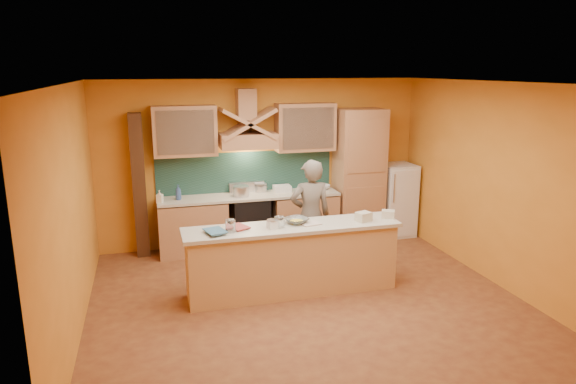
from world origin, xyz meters
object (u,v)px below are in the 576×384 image
object	(u,v)px
fridge	(396,200)
kitchen_scale	(272,225)
person	(310,216)
stove	(250,222)
mixing_bowl	(297,221)

from	to	relation	value
fridge	kitchen_scale	xyz separation A→B (m)	(-2.79, -1.95, 0.34)
person	kitchen_scale	size ratio (longest dim) A/B	14.19
fridge	kitchen_scale	world-z (taller)	fridge
person	fridge	bearing A→B (deg)	-146.04
stove	mixing_bowl	xyz separation A→B (m)	(0.28, -1.82, 0.53)
person	mixing_bowl	world-z (taller)	person
stove	mixing_bowl	world-z (taller)	mixing_bowl
kitchen_scale	mixing_bowl	size ratio (longest dim) A/B	0.39
stove	mixing_bowl	size ratio (longest dim) A/B	2.97
stove	person	xyz separation A→B (m)	(0.68, -1.19, 0.39)
fridge	mixing_bowl	world-z (taller)	fridge
stove	kitchen_scale	distance (m)	2.02
mixing_bowl	fridge	bearing A→B (deg)	36.97
mixing_bowl	stove	bearing A→B (deg)	98.71
fridge	mixing_bowl	size ratio (longest dim) A/B	4.29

